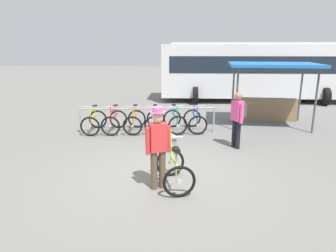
{
  "coord_description": "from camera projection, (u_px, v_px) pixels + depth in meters",
  "views": [
    {
      "loc": [
        0.43,
        -6.45,
        2.87
      ],
      "look_at": [
        0.18,
        0.62,
        1.0
      ],
      "focal_mm": 32.11,
      "sensor_mm": 36.0,
      "label": 1
    }
  ],
  "objects": [
    {
      "name": "racked_bike_red",
      "position": [
        114.0,
        121.0,
        10.39
      ],
      "size": [
        0.73,
        1.14,
        0.97
      ],
      "color": "black",
      "rests_on": "ground"
    },
    {
      "name": "bike_rack_rail",
      "position": [
        148.0,
        113.0,
        10.19
      ],
      "size": [
        4.59,
        0.44,
        0.88
      ],
      "color": "#99999E",
      "rests_on": "ground"
    },
    {
      "name": "pedestrian_with_backpack",
      "position": [
        238.0,
        116.0,
        8.6
      ],
      "size": [
        0.43,
        0.49,
        1.64
      ],
      "color": "black",
      "rests_on": "ground"
    },
    {
      "name": "racked_bike_yellow",
      "position": [
        94.0,
        122.0,
        10.36
      ],
      "size": [
        0.67,
        1.1,
        0.97
      ],
      "color": "black",
      "rests_on": "ground"
    },
    {
      "name": "racked_bike_black",
      "position": [
        155.0,
        121.0,
        10.46
      ],
      "size": [
        0.69,
        1.1,
        0.97
      ],
      "color": "black",
      "rests_on": "ground"
    },
    {
      "name": "person_with_featured_bike",
      "position": [
        158.0,
        145.0,
        6.06
      ],
      "size": [
        0.5,
        0.32,
        1.72
      ],
      "color": "brown",
      "rests_on": "ground"
    },
    {
      "name": "featured_bicycle",
      "position": [
        173.0,
        162.0,
        6.4
      ],
      "size": [
        0.87,
        1.25,
        1.09
      ],
      "color": "black",
      "rests_on": "ground"
    },
    {
      "name": "ground_plane",
      "position": [
        159.0,
        174.0,
        6.98
      ],
      "size": [
        80.0,
        80.0,
        0.0
      ],
      "primitive_type": "plane",
      "color": "slate"
    },
    {
      "name": "bus_distant",
      "position": [
        256.0,
        69.0,
        16.11
      ],
      "size": [
        10.04,
        3.5,
        3.08
      ],
      "color": "silver",
      "rests_on": "ground"
    },
    {
      "name": "racked_bike_teal",
      "position": [
        175.0,
        121.0,
        10.49
      ],
      "size": [
        0.87,
        1.21,
        0.97
      ],
      "color": "black",
      "rests_on": "ground"
    },
    {
      "name": "racked_bike_blue",
      "position": [
        195.0,
        121.0,
        10.52
      ],
      "size": [
        0.81,
        1.17,
        0.97
      ],
      "color": "black",
      "rests_on": "ground"
    },
    {
      "name": "market_stall",
      "position": [
        270.0,
        87.0,
        11.35
      ],
      "size": [
        3.32,
        2.61,
        2.3
      ],
      "color": "#4C4C51",
      "rests_on": "ground"
    },
    {
      "name": "racked_bike_orange",
      "position": [
        135.0,
        121.0,
        10.43
      ],
      "size": [
        0.67,
        1.09,
        0.97
      ],
      "color": "black",
      "rests_on": "ground"
    }
  ]
}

